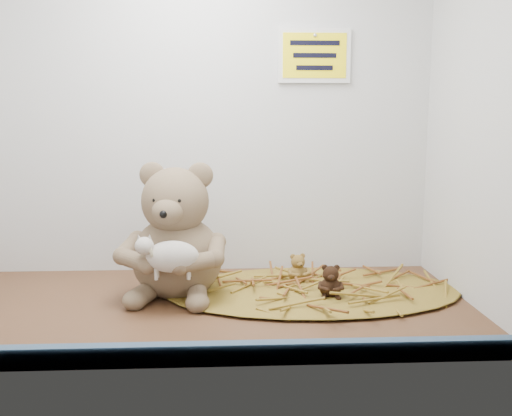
{
  "coord_description": "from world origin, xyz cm",
  "views": [
    {
      "loc": [
        7.88,
        -116.83,
        40.07
      ],
      "look_at": [
        13.96,
        2.4,
        20.73
      ],
      "focal_mm": 40.0,
      "sensor_mm": 36.0,
      "label": 1
    }
  ],
  "objects_px": {
    "mini_teddy_tan": "(298,266)",
    "mini_teddy_brown": "(331,279)",
    "toy_lamb": "(172,257)",
    "main_teddy": "(177,230)"
  },
  "relations": [
    {
      "from": "toy_lamb",
      "to": "main_teddy",
      "type": "bearing_deg",
      "value": 90.0
    },
    {
      "from": "toy_lamb",
      "to": "mini_teddy_brown",
      "type": "bearing_deg",
      "value": 8.2
    },
    {
      "from": "toy_lamb",
      "to": "mini_teddy_tan",
      "type": "distance_m",
      "value": 0.33
    },
    {
      "from": "main_teddy",
      "to": "mini_teddy_tan",
      "type": "height_order",
      "value": "main_teddy"
    },
    {
      "from": "main_teddy",
      "to": "mini_teddy_tan",
      "type": "distance_m",
      "value": 0.3
    },
    {
      "from": "main_teddy",
      "to": "mini_teddy_brown",
      "type": "distance_m",
      "value": 0.36
    },
    {
      "from": "mini_teddy_tan",
      "to": "mini_teddy_brown",
      "type": "bearing_deg",
      "value": -76.83
    },
    {
      "from": "mini_teddy_tan",
      "to": "mini_teddy_brown",
      "type": "relative_size",
      "value": 0.94
    },
    {
      "from": "main_teddy",
      "to": "mini_teddy_brown",
      "type": "xyz_separation_m",
      "value": [
        0.34,
        -0.06,
        -0.1
      ]
    },
    {
      "from": "main_teddy",
      "to": "toy_lamb",
      "type": "bearing_deg",
      "value": -80.39
    }
  ]
}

